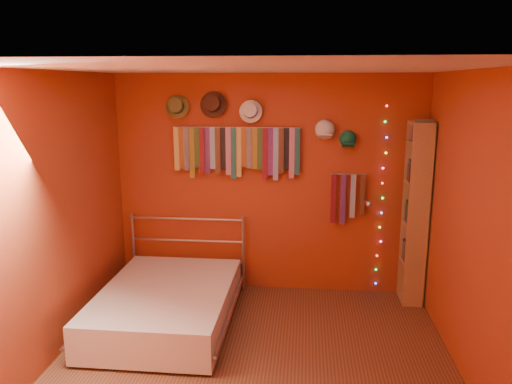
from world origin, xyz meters
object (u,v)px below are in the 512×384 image
(reading_lamp, at_px, (369,204))
(bookshelf, at_px, (420,213))
(bed, at_px, (167,305))
(tie_rack, at_px, (236,150))

(reading_lamp, height_order, bookshelf, bookshelf)
(bed, bearing_deg, tie_rack, 59.27)
(bookshelf, bearing_deg, tie_rack, 175.61)
(reading_lamp, bearing_deg, bed, -158.71)
(bed, bearing_deg, reading_lamp, 21.55)
(tie_rack, bearing_deg, reading_lamp, -6.82)
(tie_rack, relative_size, bookshelf, 0.72)
(reading_lamp, bearing_deg, bookshelf, 2.13)
(reading_lamp, relative_size, bookshelf, 0.16)
(tie_rack, height_order, bed, tie_rack)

